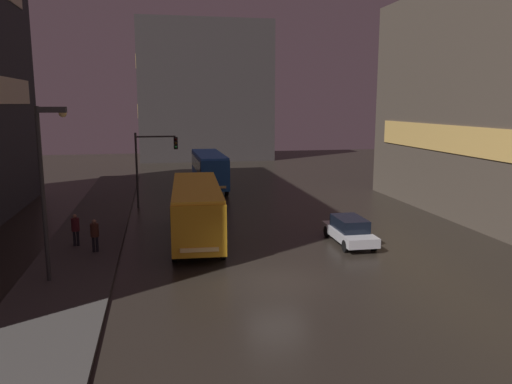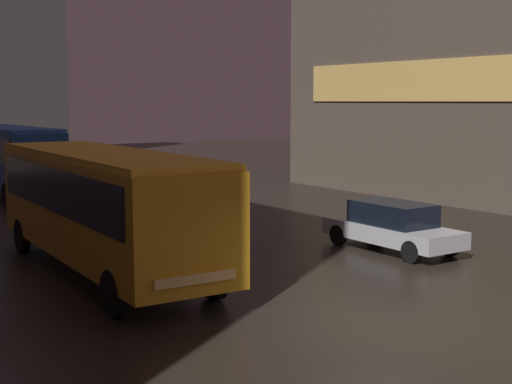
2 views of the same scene
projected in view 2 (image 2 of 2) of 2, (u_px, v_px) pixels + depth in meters
The scene contains 4 objects.
ground_plane at pixel (389, 325), 14.32m from camera, with size 120.00×120.00×0.00m, color black.
bus_near at pixel (103, 198), 18.47m from camera, with size 3.14×10.50×3.20m.
bus_far at pixel (8, 153), 33.65m from camera, with size 2.53×9.54×3.28m.
car_taxi at pixel (392, 226), 21.43m from camera, with size 1.82×4.51×1.47m.
Camera 2 is at (-10.16, -9.81, 4.48)m, focal length 50.00 mm.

